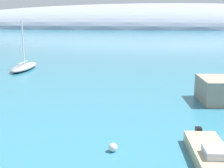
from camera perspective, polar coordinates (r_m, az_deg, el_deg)
distant_ridge at (r=207.51m, az=10.12°, el=10.31°), size 332.38×82.08×31.04m
sailboat_grey_near_shore at (r=45.50m, az=-16.04°, el=3.16°), size 2.41×8.12×6.87m
motorboat_sand_outer at (r=17.29m, az=17.93°, el=-12.40°), size 2.01×5.76×1.04m
mooring_buoy_white at (r=17.58m, az=0.16°, el=-11.72°), size 0.51×0.51×0.51m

